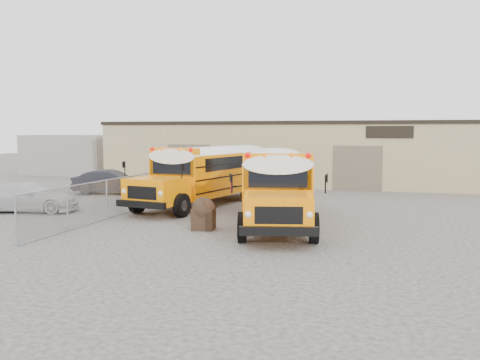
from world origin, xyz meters
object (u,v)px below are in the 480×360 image
(school_bus_right, at_px, (275,169))
(car_white, at_px, (28,197))
(school_bus_left, at_px, (259,164))
(tarp_bundle, at_px, (203,213))
(car_dark, at_px, (111,182))

(school_bus_right, bearing_deg, car_white, -147.44)
(school_bus_left, distance_m, tarp_bundle, 13.89)
(school_bus_left, xyz_separation_m, car_white, (-8.80, -11.66, -1.13))
(school_bus_left, xyz_separation_m, car_dark, (-8.68, -3.89, -1.08))
(tarp_bundle, distance_m, car_dark, 13.99)
(school_bus_left, relative_size, car_dark, 2.42)
(tarp_bundle, relative_size, car_dark, 0.28)
(tarp_bundle, relative_size, car_white, 0.27)
(car_dark, bearing_deg, school_bus_right, -105.70)
(school_bus_right, bearing_deg, car_dark, 175.71)
(car_white, relative_size, car_dark, 1.06)
(school_bus_right, bearing_deg, tarp_bundle, -95.75)
(school_bus_left, bearing_deg, car_white, -127.03)
(school_bus_left, distance_m, car_dark, 9.57)
(school_bus_left, relative_size, tarp_bundle, 8.50)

